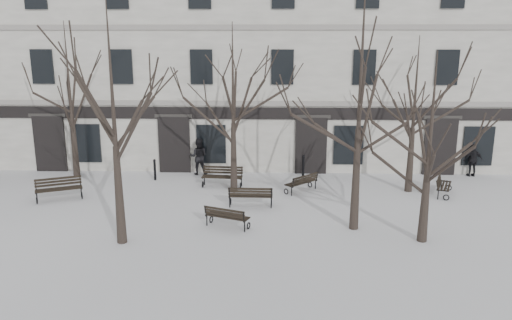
{
  "coord_description": "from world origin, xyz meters",
  "views": [
    {
      "loc": [
        1.57,
        -16.98,
        6.8
      ],
      "look_at": [
        0.87,
        3.0,
        1.89
      ],
      "focal_mm": 35.0,
      "sensor_mm": 36.0,
      "label": 1
    }
  ],
  "objects_px": {
    "bench_0": "(59,188)",
    "tree_1": "(112,96)",
    "bench_5": "(443,185)",
    "bench_2": "(251,195)",
    "tree_2": "(361,77)",
    "bench_4": "(302,182)",
    "tree_3": "(431,126)",
    "bench_1": "(227,216)",
    "bench_3": "(222,176)"
  },
  "relations": [
    {
      "from": "bench_0",
      "to": "bench_3",
      "type": "bearing_deg",
      "value": -6.61
    },
    {
      "from": "bench_4",
      "to": "bench_1",
      "type": "bearing_deg",
      "value": 12.12
    },
    {
      "from": "tree_3",
      "to": "bench_0",
      "type": "xyz_separation_m",
      "value": [
        -14.34,
        4.01,
        -3.49
      ]
    },
    {
      "from": "bench_3",
      "to": "bench_4",
      "type": "height_order",
      "value": "bench_3"
    },
    {
      "from": "bench_0",
      "to": "bench_5",
      "type": "height_order",
      "value": "bench_0"
    },
    {
      "from": "tree_3",
      "to": "bench_2",
      "type": "distance_m",
      "value": 7.75
    },
    {
      "from": "bench_1",
      "to": "bench_4",
      "type": "bearing_deg",
      "value": -101.36
    },
    {
      "from": "tree_2",
      "to": "bench_2",
      "type": "distance_m",
      "value": 6.73
    },
    {
      "from": "tree_3",
      "to": "bench_5",
      "type": "relative_size",
      "value": 3.67
    },
    {
      "from": "bench_2",
      "to": "bench_3",
      "type": "distance_m",
      "value": 3.22
    },
    {
      "from": "tree_3",
      "to": "bench_5",
      "type": "height_order",
      "value": "tree_3"
    },
    {
      "from": "tree_3",
      "to": "bench_4",
      "type": "relative_size",
      "value": 4.01
    },
    {
      "from": "tree_3",
      "to": "bench_1",
      "type": "bearing_deg",
      "value": 171.84
    },
    {
      "from": "bench_1",
      "to": "bench_5",
      "type": "relative_size",
      "value": 0.98
    },
    {
      "from": "tree_1",
      "to": "bench_2",
      "type": "bearing_deg",
      "value": 42.18
    },
    {
      "from": "tree_1",
      "to": "bench_5",
      "type": "bearing_deg",
      "value": 24.52
    },
    {
      "from": "tree_2",
      "to": "bench_4",
      "type": "distance_m",
      "value": 6.9
    },
    {
      "from": "tree_3",
      "to": "tree_2",
      "type": "bearing_deg",
      "value": 153.64
    },
    {
      "from": "bench_5",
      "to": "tree_1",
      "type": "bearing_deg",
      "value": 137.02
    },
    {
      "from": "tree_2",
      "to": "bench_1",
      "type": "height_order",
      "value": "tree_2"
    },
    {
      "from": "bench_3",
      "to": "tree_3",
      "type": "bearing_deg",
      "value": -35.53
    },
    {
      "from": "bench_3",
      "to": "bench_5",
      "type": "height_order",
      "value": "bench_3"
    },
    {
      "from": "bench_0",
      "to": "bench_1",
      "type": "xyz_separation_m",
      "value": [
        7.52,
        -3.03,
        -0.07
      ]
    },
    {
      "from": "tree_3",
      "to": "bench_4",
      "type": "height_order",
      "value": "tree_3"
    },
    {
      "from": "tree_1",
      "to": "bench_1",
      "type": "relative_size",
      "value": 4.64
    },
    {
      "from": "tree_3",
      "to": "bench_4",
      "type": "xyz_separation_m",
      "value": [
        -3.81,
        5.49,
        -3.55
      ]
    },
    {
      "from": "tree_3",
      "to": "bench_3",
      "type": "distance_m",
      "value": 10.35
    },
    {
      "from": "bench_5",
      "to": "tree_2",
      "type": "bearing_deg",
      "value": 155.2
    },
    {
      "from": "bench_5",
      "to": "bench_2",
      "type": "bearing_deg",
      "value": 125.53
    },
    {
      "from": "bench_5",
      "to": "bench_3",
      "type": "bearing_deg",
      "value": 107.2
    },
    {
      "from": "tree_1",
      "to": "bench_5",
      "type": "xyz_separation_m",
      "value": [
        12.68,
        5.78,
        -4.54
      ]
    },
    {
      "from": "tree_2",
      "to": "bench_4",
      "type": "bearing_deg",
      "value": 110.43
    },
    {
      "from": "bench_0",
      "to": "bench_3",
      "type": "distance_m",
      "value": 7.19
    },
    {
      "from": "bench_0",
      "to": "tree_1",
      "type": "bearing_deg",
      "value": -72.32
    },
    {
      "from": "tree_1",
      "to": "bench_0",
      "type": "height_order",
      "value": "tree_1"
    },
    {
      "from": "bench_2",
      "to": "bench_0",
      "type": "bearing_deg",
      "value": -3.88
    },
    {
      "from": "tree_1",
      "to": "bench_3",
      "type": "bearing_deg",
      "value": 67.55
    },
    {
      "from": "tree_1",
      "to": "tree_2",
      "type": "xyz_separation_m",
      "value": [
        8.1,
        1.56,
        0.51
      ]
    },
    {
      "from": "bench_1",
      "to": "bench_3",
      "type": "height_order",
      "value": "bench_3"
    },
    {
      "from": "bench_1",
      "to": "bench_2",
      "type": "relative_size",
      "value": 0.95
    },
    {
      "from": "bench_0",
      "to": "bench_4",
      "type": "distance_m",
      "value": 10.63
    },
    {
      "from": "tree_3",
      "to": "bench_2",
      "type": "bearing_deg",
      "value": 151.12
    },
    {
      "from": "tree_3",
      "to": "bench_4",
      "type": "distance_m",
      "value": 7.57
    },
    {
      "from": "tree_3",
      "to": "bench_0",
      "type": "bearing_deg",
      "value": 164.38
    },
    {
      "from": "tree_3",
      "to": "bench_2",
      "type": "xyz_separation_m",
      "value": [
        -6.05,
        3.34,
        -3.52
      ]
    },
    {
      "from": "tree_1",
      "to": "bench_1",
      "type": "bearing_deg",
      "value": 23.01
    },
    {
      "from": "tree_1",
      "to": "bench_4",
      "type": "relative_size",
      "value": 4.99
    },
    {
      "from": "tree_1",
      "to": "tree_2",
      "type": "distance_m",
      "value": 8.27
    },
    {
      "from": "tree_1",
      "to": "bench_2",
      "type": "distance_m",
      "value": 7.26
    },
    {
      "from": "tree_3",
      "to": "bench_3",
      "type": "relative_size",
      "value": 3.34
    }
  ]
}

